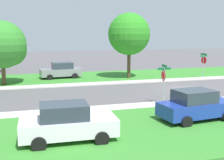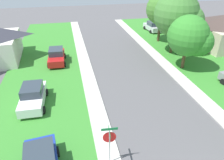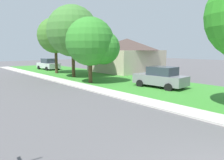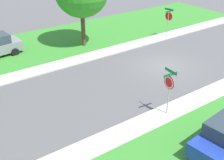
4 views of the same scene
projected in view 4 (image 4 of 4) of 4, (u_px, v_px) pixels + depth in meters
ground_plane at (164, 66)px, 22.43m from camera, size 120.00×120.00×0.00m
stop_sign_near_corner at (168, 18)px, 27.06m from camera, size 0.91×0.91×2.77m
stop_sign_far_corner at (169, 85)px, 15.86m from camera, size 0.92×0.92×2.77m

